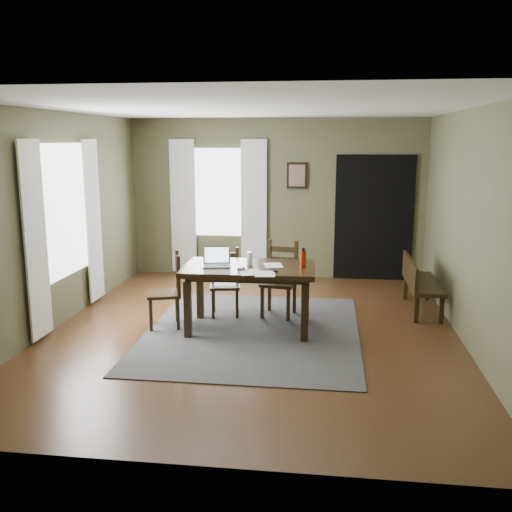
# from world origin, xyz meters

# --- Properties ---
(ground) EXTENTS (5.00, 6.00, 0.01)m
(ground) POSITION_xyz_m (0.00, 0.00, -0.01)
(ground) COLOR #492C16
(room_shell) EXTENTS (5.02, 6.02, 2.71)m
(room_shell) POSITION_xyz_m (0.00, 0.00, 1.80)
(room_shell) COLOR brown
(room_shell) RESTS_ON ground
(rug) EXTENTS (2.60, 3.20, 0.01)m
(rug) POSITION_xyz_m (0.00, 0.00, 0.01)
(rug) COLOR #3C3C3C
(rug) RESTS_ON ground
(dining_table) EXTENTS (1.63, 1.01, 0.80)m
(dining_table) POSITION_xyz_m (-0.06, 0.08, 0.72)
(dining_table) COLOR black
(dining_table) RESTS_ON rug
(chair_end) EXTENTS (0.52, 0.52, 0.94)m
(chair_end) POSITION_xyz_m (-1.09, 0.06, 0.46)
(chair_end) COLOR black
(chair_end) RESTS_ON rug
(chair_back_left) EXTENTS (0.45, 0.45, 0.90)m
(chair_back_left) POSITION_xyz_m (-0.47, 0.67, 0.44)
(chair_back_left) COLOR black
(chair_back_left) RESTS_ON rug
(chair_back_right) EXTENTS (0.50, 0.51, 1.00)m
(chair_back_right) POSITION_xyz_m (0.27, 0.72, 0.49)
(chair_back_right) COLOR black
(chair_back_right) RESTS_ON rug
(bench) EXTENTS (0.42, 1.30, 0.73)m
(bench) POSITION_xyz_m (2.15, 1.19, 0.44)
(bench) COLOR black
(bench) RESTS_ON ground
(laptop) EXTENTS (0.38, 0.32, 0.23)m
(laptop) POSITION_xyz_m (-0.46, 0.07, 0.88)
(laptop) COLOR #B7B7BC
(laptop) RESTS_ON dining_table
(computer_mouse) EXTENTS (0.08, 0.12, 0.04)m
(computer_mouse) POSITION_xyz_m (-0.12, -0.16, 0.83)
(computer_mouse) COLOR #3F3F42
(computer_mouse) RESTS_ON dining_table
(tv_remote) EXTENTS (0.11, 0.18, 0.02)m
(tv_remote) POSITION_xyz_m (0.27, -0.14, 0.83)
(tv_remote) COLOR black
(tv_remote) RESTS_ON dining_table
(drinking_glass) EXTENTS (0.09, 0.09, 0.16)m
(drinking_glass) POSITION_xyz_m (-0.06, 0.15, 0.90)
(drinking_glass) COLOR silver
(drinking_glass) RESTS_ON dining_table
(water_bottle) EXTENTS (0.09, 0.09, 0.25)m
(water_bottle) POSITION_xyz_m (0.60, 0.07, 0.93)
(water_bottle) COLOR #B0280D
(water_bottle) RESTS_ON dining_table
(paper_b) EXTENTS (0.26, 0.32, 0.00)m
(paper_b) POSITION_xyz_m (0.18, -0.31, 0.82)
(paper_b) COLOR white
(paper_b) RESTS_ON dining_table
(paper_c) EXTENTS (0.28, 0.33, 0.00)m
(paper_c) POSITION_xyz_m (0.23, 0.16, 0.82)
(paper_c) COLOR white
(paper_c) RESTS_ON dining_table
(paper_e) EXTENTS (0.32, 0.37, 0.00)m
(paper_e) POSITION_xyz_m (0.00, -0.26, 0.82)
(paper_e) COLOR white
(paper_e) RESTS_ON dining_table
(window_left) EXTENTS (0.01, 1.30, 1.70)m
(window_left) POSITION_xyz_m (-2.47, 0.20, 1.45)
(window_left) COLOR white
(window_left) RESTS_ON ground
(window_back) EXTENTS (1.00, 0.01, 1.50)m
(window_back) POSITION_xyz_m (-1.00, 2.97, 1.45)
(window_back) COLOR white
(window_back) RESTS_ON ground
(curtain_left_near) EXTENTS (0.03, 0.48, 2.30)m
(curtain_left_near) POSITION_xyz_m (-2.44, -0.62, 1.20)
(curtain_left_near) COLOR silver
(curtain_left_near) RESTS_ON ground
(curtain_left_far) EXTENTS (0.03, 0.48, 2.30)m
(curtain_left_far) POSITION_xyz_m (-2.44, 1.02, 1.20)
(curtain_left_far) COLOR silver
(curtain_left_far) RESTS_ON ground
(curtain_back_left) EXTENTS (0.44, 0.03, 2.30)m
(curtain_back_left) POSITION_xyz_m (-1.62, 2.94, 1.20)
(curtain_back_left) COLOR silver
(curtain_back_left) RESTS_ON ground
(curtain_back_right) EXTENTS (0.44, 0.03, 2.30)m
(curtain_back_right) POSITION_xyz_m (-0.38, 2.94, 1.20)
(curtain_back_right) COLOR silver
(curtain_back_right) RESTS_ON ground
(framed_picture) EXTENTS (0.34, 0.03, 0.44)m
(framed_picture) POSITION_xyz_m (0.35, 2.97, 1.75)
(framed_picture) COLOR black
(framed_picture) RESTS_ON ground
(doorway_back) EXTENTS (1.30, 0.03, 2.10)m
(doorway_back) POSITION_xyz_m (1.65, 2.97, 1.05)
(doorway_back) COLOR black
(doorway_back) RESTS_ON ground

